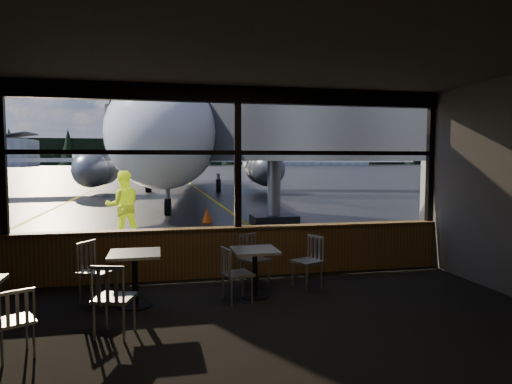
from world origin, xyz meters
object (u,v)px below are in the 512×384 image
object	(u,v)px
chair_mid_s	(114,299)
cone_nose	(207,215)
cafe_table_mid	(135,280)
chair_near_w	(237,275)
chair_near_e	(307,262)
ground_crew	(123,206)
cafe_table_near	(255,273)
chair_left_s	(14,322)
jet_bridge	(319,152)
chair_near_n	(255,260)
chair_mid_w	(98,272)
airliner	(182,107)

from	to	relation	value
chair_mid_s	cone_nose	world-z (taller)	chair_mid_s
cafe_table_mid	chair_near_w	xyz separation A→B (m)	(1.51, -0.12, 0.03)
chair_near_e	ground_crew	bearing A→B (deg)	8.00
ground_crew	cone_nose	world-z (taller)	ground_crew
cafe_table_near	chair_left_s	bearing A→B (deg)	-151.85
jet_bridge	cafe_table_mid	xyz separation A→B (m)	(-5.39, -6.94, -2.01)
cafe_table_mid	chair_left_s	xyz separation A→B (m)	(-1.21, -1.52, -0.00)
chair_near_n	chair_mid_w	xyz separation A→B (m)	(-2.52, -0.43, 0.03)
cone_nose	cafe_table_mid	bearing A→B (deg)	-102.72
airliner	ground_crew	distance (m)	18.71
cafe_table_mid	cone_nose	size ratio (longest dim) A/B	1.58
cafe_table_near	ground_crew	xyz separation A→B (m)	(-2.40, 5.72, 0.56)
cafe_table_near	ground_crew	distance (m)	6.22
airliner	chair_near_e	size ratio (longest dim) A/B	41.88
chair_mid_w	chair_near_n	bearing A→B (deg)	131.30
chair_left_s	chair_mid_s	bearing A→B (deg)	-5.99
chair_near_n	cafe_table_near	bearing A→B (deg)	49.27
chair_near_n	chair_near_w	bearing A→B (deg)	33.55
chair_near_w	chair_left_s	size ratio (longest dim) A/B	1.08
cafe_table_near	ground_crew	bearing A→B (deg)	112.76
airliner	chair_left_s	bearing A→B (deg)	-91.37
jet_bridge	chair_left_s	size ratio (longest dim) A/B	13.78
cafe_table_near	chair_near_w	size ratio (longest dim) A/B	0.89
chair_mid_s	ground_crew	xyz separation A→B (m)	(-0.38, 6.93, 0.47)
chair_near_n	ground_crew	bearing A→B (deg)	-92.20
chair_near_e	chair_left_s	bearing A→B (deg)	91.88
chair_near_w	cone_nose	distance (m)	9.03
airliner	cafe_table_mid	distance (m)	24.40
jet_bridge	chair_near_e	bearing A→B (deg)	-111.67
chair_near_w	ground_crew	size ratio (longest dim) A/B	0.46
jet_bridge	cone_nose	xyz separation A→B (m)	(-3.38, 1.96, -2.15)
airliner	chair_near_n	world-z (taller)	airliner
chair_mid_s	chair_mid_w	size ratio (longest dim) A/B	0.99
cafe_table_mid	ground_crew	size ratio (longest dim) A/B	0.43
ground_crew	chair_mid_s	bearing A→B (deg)	81.02
cafe_table_near	chair_mid_s	xyz separation A→B (m)	(-2.02, -1.22, 0.08)
chair_near_w	airliner	bearing A→B (deg)	164.70
chair_mid_s	chair_mid_w	world-z (taller)	chair_mid_w
chair_near_w	chair_near_n	distance (m)	0.98
airliner	chair_left_s	world-z (taller)	airliner
airliner	chair_mid_s	distance (m)	25.49
cafe_table_mid	chair_near_e	size ratio (longest dim) A/B	0.91
cone_nose	jet_bridge	bearing A→B (deg)	-30.05
cafe_table_mid	chair_near_e	xyz separation A→B (m)	(2.80, 0.42, 0.04)
cafe_table_near	chair_left_s	world-z (taller)	chair_left_s
chair_near_n	chair_mid_w	size ratio (longest dim) A/B	0.94
chair_near_e	cafe_table_mid	bearing A→B (deg)	74.60
chair_mid_s	cafe_table_near	bearing A→B (deg)	47.81
chair_near_e	chair_near_w	xyz separation A→B (m)	(-1.29, -0.54, -0.01)
airliner	cone_nose	xyz separation A→B (m)	(0.02, -14.84, -5.42)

